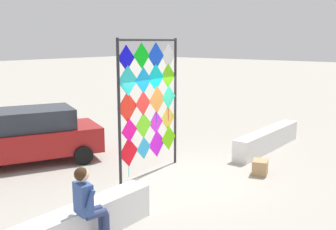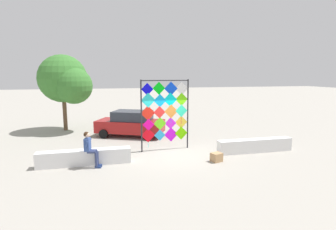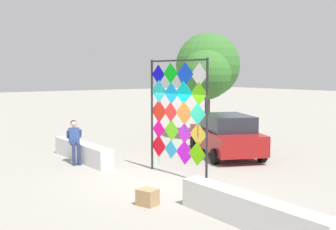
{
  "view_description": "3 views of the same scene",
  "coord_description": "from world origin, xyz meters",
  "px_view_note": "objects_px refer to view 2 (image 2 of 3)",
  "views": [
    {
      "loc": [
        -7.61,
        -5.61,
        3.46
      ],
      "look_at": [
        -0.17,
        0.31,
        1.65
      ],
      "focal_mm": 41.77,
      "sensor_mm": 36.0,
      "label": 1
    },
    {
      "loc": [
        -3.02,
        -11.62,
        3.78
      ],
      "look_at": [
        -0.17,
        0.42,
        1.85
      ],
      "focal_mm": 28.03,
      "sensor_mm": 36.0,
      "label": 2
    },
    {
      "loc": [
        9.54,
        -6.66,
        3.11
      ],
      "look_at": [
        -0.5,
        0.75,
        1.85
      ],
      "focal_mm": 44.28,
      "sensor_mm": 36.0,
      "label": 3
    }
  ],
  "objects_px": {
    "cardboard_box_large": "(216,157)",
    "tree_far_right": "(65,81)",
    "kite_display_rack": "(165,111)",
    "parked_car": "(131,123)",
    "seated_vendor": "(90,147)"
  },
  "relations": [
    {
      "from": "kite_display_rack",
      "to": "tree_far_right",
      "type": "distance_m",
      "value": 8.17
    },
    {
      "from": "seated_vendor",
      "to": "parked_car",
      "type": "height_order",
      "value": "parked_car"
    },
    {
      "from": "cardboard_box_large",
      "to": "tree_far_right",
      "type": "xyz_separation_m",
      "value": [
        -7.22,
        8.21,
        3.16
      ]
    },
    {
      "from": "kite_display_rack",
      "to": "cardboard_box_large",
      "type": "distance_m",
      "value": 3.4
    },
    {
      "from": "seated_vendor",
      "to": "tree_far_right",
      "type": "height_order",
      "value": "tree_far_right"
    },
    {
      "from": "seated_vendor",
      "to": "parked_car",
      "type": "xyz_separation_m",
      "value": [
        2.14,
        5.16,
        -0.08
      ]
    },
    {
      "from": "kite_display_rack",
      "to": "seated_vendor",
      "type": "xyz_separation_m",
      "value": [
        -3.53,
        -1.76,
        -1.12
      ]
    },
    {
      "from": "cardboard_box_large",
      "to": "tree_far_right",
      "type": "relative_size",
      "value": 0.09
    },
    {
      "from": "kite_display_rack",
      "to": "tree_far_right",
      "type": "xyz_separation_m",
      "value": [
        -5.44,
        5.94,
        1.36
      ]
    },
    {
      "from": "cardboard_box_large",
      "to": "seated_vendor",
      "type": "bearing_deg",
      "value": 174.5
    },
    {
      "from": "parked_car",
      "to": "seated_vendor",
      "type": "bearing_deg",
      "value": -112.5
    },
    {
      "from": "parked_car",
      "to": "cardboard_box_large",
      "type": "height_order",
      "value": "parked_car"
    },
    {
      "from": "seated_vendor",
      "to": "parked_car",
      "type": "relative_size",
      "value": 0.34
    },
    {
      "from": "kite_display_rack",
      "to": "seated_vendor",
      "type": "distance_m",
      "value": 4.1
    },
    {
      "from": "kite_display_rack",
      "to": "parked_car",
      "type": "height_order",
      "value": "kite_display_rack"
    }
  ]
}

